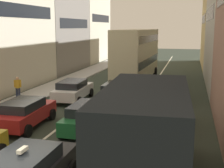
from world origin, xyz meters
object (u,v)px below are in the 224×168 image
Objects in this scene: sedan_right_lane_behind_truck at (162,109)px; bus_mid_queue_primary at (137,53)px; removalist_box_truck at (147,132)px; wagon_right_lane_far at (168,89)px; hatchback_centre_lane_third at (117,93)px; pedestrian_mid_sidewalk at (18,86)px; sedan_left_lane_third at (73,90)px; sedan_centre_lane_second at (89,116)px; wagon_left_lane_second at (24,113)px.

bus_mid_queue_primary is at bearing 12.52° from sedan_right_lane_behind_truck.
sedan_right_lane_behind_truck is at bearing -1.69° from removalist_box_truck.
hatchback_centre_lane_third is at bearing 120.97° from wagon_right_lane_far.
bus_mid_queue_primary reaches higher than wagon_right_lane_far.
bus_mid_queue_primary is 6.39× the size of pedestrian_mid_sidewalk.
sedan_left_lane_third and wagon_right_lane_far have the same top height.
bus_mid_queue_primary is (-0.20, 15.02, 2.03)m from sedan_centre_lane_second.
sedan_centre_lane_second and wagon_left_lane_second have the same top height.
wagon_left_lane_second is 0.99× the size of sedan_right_lane_behind_truck.
bus_mid_queue_primary reaches higher than removalist_box_truck.
sedan_left_lane_third is at bearing 86.21° from hatchback_centre_lane_third.
wagon_right_lane_far is (3.39, 2.22, 0.00)m from hatchback_centre_lane_third.
bus_mid_queue_primary is at bearing -14.21° from wagon_left_lane_second.
hatchback_centre_lane_third is 9.31m from bus_mid_queue_primary.
sedan_right_lane_behind_truck is 1.01× the size of wagon_right_lane_far.
hatchback_centre_lane_third is at bearing -94.82° from sedan_left_lane_third.
wagon_left_lane_second and hatchback_centre_lane_third have the same top height.
removalist_box_truck is at bearing 177.73° from sedan_right_lane_behind_truck.
sedan_centre_lane_second is 0.98× the size of wagon_right_lane_far.
hatchback_centre_lane_third is 0.99× the size of wagon_right_lane_far.
removalist_box_truck is 1.81× the size of hatchback_centre_lane_third.
bus_mid_queue_primary reaches higher than wagon_left_lane_second.
sedan_centre_lane_second is at bearing -176.67° from bus_mid_queue_primary.
removalist_box_truck is 13.23m from wagon_right_lane_far.
wagon_left_lane_second is 10.91m from wagon_right_lane_far.
pedestrian_mid_sidewalk reaches higher than wagon_left_lane_second.
pedestrian_mid_sidewalk reaches higher than sedan_centre_lane_second.
sedan_centre_lane_second is at bearing 179.28° from hatchback_centre_lane_third.
sedan_left_lane_third is 7.02m from wagon_right_lane_far.
hatchback_centre_lane_third is 5.04m from sedan_right_lane_behind_truck.
bus_mid_queue_primary is (3.12, 8.90, 2.03)m from sedan_left_lane_third.
hatchback_centre_lane_third is at bearing -32.11° from wagon_left_lane_second.
removalist_box_truck is 13.18m from sedan_left_lane_third.
wagon_right_lane_far is 11.22m from pedestrian_mid_sidewalk.
pedestrian_mid_sidewalk is at bearing 53.13° from sedan_centre_lane_second.
bus_mid_queue_primary is at bearing 25.46° from wagon_right_lane_far.
wagon_left_lane_second is 1.00× the size of sedan_left_lane_third.
wagon_right_lane_far is (-0.24, 13.17, -1.18)m from removalist_box_truck.
bus_mid_queue_primary is 12.04m from pedestrian_mid_sidewalk.
wagon_left_lane_second is at bearing 148.85° from hatchback_centre_lane_third.
wagon_left_lane_second is 7.05m from pedestrian_mid_sidewalk.
sedan_right_lane_behind_truck is at bearing -72.26° from wagon_left_lane_second.
sedan_right_lane_behind_truck is (7.09, 2.48, 0.00)m from wagon_left_lane_second.
wagon_left_lane_second is 7.12m from hatchback_centre_lane_third.
bus_mid_queue_primary is at bearing 7.86° from removalist_box_truck.
sedan_left_lane_third is 0.99× the size of sedan_right_lane_behind_truck.
pedestrian_mid_sidewalk reaches higher than sedan_right_lane_behind_truck.
sedan_right_lane_behind_truck is at bearing -121.09° from sedan_left_lane_third.
sedan_right_lane_behind_truck is 13.41m from bus_mid_queue_primary.
wagon_right_lane_far is at bearing 84.63° from pedestrian_mid_sidewalk.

